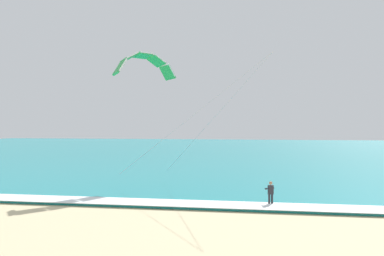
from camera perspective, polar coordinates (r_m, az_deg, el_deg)
sea at (r=87.09m, az=13.43°, el=-3.01°), size 200.00×120.00×0.20m
surf_foam at (r=28.70m, az=20.29°, el=-9.98°), size 200.00×2.52×0.04m
surfboard at (r=29.13m, az=10.35°, el=-10.19°), size 0.97×1.46×0.09m
kitesurfer at (r=28.99m, az=10.33°, el=-8.41°), size 0.66×0.65×1.69m
kite_primary at (r=38.95m, az=-6.31°, el=8.54°), size 13.44×10.76×10.63m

